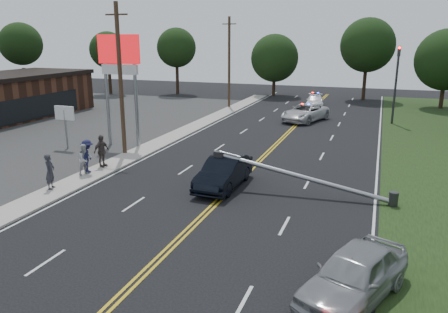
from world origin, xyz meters
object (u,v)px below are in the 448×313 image
at_px(emergency_b, 315,101).
at_px(bystander_a, 50,172).
at_px(crashed_sedan, 224,172).
at_px(emergency_a, 305,113).
at_px(utility_pole_mid, 120,80).
at_px(waiting_sedan, 354,275).
at_px(pylon_sign, 119,64).
at_px(bystander_b, 85,159).
at_px(small_sign, 65,117).
at_px(traffic_signal, 396,78).
at_px(utility_pole_far, 229,62).
at_px(bystander_c, 88,156).
at_px(fallen_streetlight, 311,179).
at_px(bystander_d, 101,151).

xyz_separation_m(emergency_b, bystander_a, (-8.79, -33.48, 0.37)).
relative_size(crashed_sedan, emergency_a, 0.85).
xyz_separation_m(utility_pole_mid, waiting_sedan, (16.01, -12.59, -4.27)).
bearing_deg(emergency_a, crashed_sedan, -73.60).
xyz_separation_m(pylon_sign, bystander_b, (1.88, -7.05, -4.98)).
bearing_deg(emergency_a, emergency_b, 111.33).
height_order(emergency_a, bystander_b, bystander_b).
relative_size(small_sign, waiting_sedan, 0.65).
distance_m(traffic_signal, utility_pole_far, 17.97).
distance_m(utility_pole_far, bystander_b, 27.36).
height_order(bystander_a, bystander_c, bystander_c).
bearing_deg(fallen_streetlight, traffic_signal, 79.41).
bearing_deg(bystander_a, crashed_sedan, -83.64).
relative_size(small_sign, crashed_sedan, 0.63).
bearing_deg(utility_pole_far, crashed_sedan, -71.51).
bearing_deg(utility_pole_mid, fallen_streetlight, -16.64).
bearing_deg(utility_pole_mid, bystander_a, -86.97).
distance_m(traffic_signal, bystander_c, 28.55).
height_order(emergency_a, bystander_c, bystander_c).
xyz_separation_m(pylon_sign, emergency_a, (10.91, 14.56, -5.19)).
bearing_deg(crashed_sedan, utility_pole_far, 109.56).
relative_size(bystander_a, bystander_d, 0.94).
xyz_separation_m(small_sign, bystander_a, (5.21, -7.74, -1.28)).
distance_m(utility_pole_mid, emergency_a, 19.62).
xyz_separation_m(utility_pole_far, waiting_sedan, (16.01, -34.59, -4.27)).
distance_m(small_sign, utility_pole_far, 22.68).
height_order(traffic_signal, waiting_sedan, traffic_signal).
xyz_separation_m(pylon_sign, waiting_sedan, (17.31, -14.59, -5.18)).
xyz_separation_m(fallen_streetlight, crashed_sedan, (-4.65, -0.13, -0.10)).
distance_m(traffic_signal, utility_pole_mid, 25.12).
xyz_separation_m(waiting_sedan, emergency_b, (-6.81, 38.34, -0.14)).
bearing_deg(utility_pole_mid, utility_pole_far, 90.00).
xyz_separation_m(traffic_signal, bystander_a, (-17.09, -25.73, -3.16)).
xyz_separation_m(utility_pole_mid, utility_pole_far, (0.00, 22.00, 0.00)).
height_order(bystander_b, bystander_d, bystander_d).
bearing_deg(emergency_b, traffic_signal, -50.25).
bearing_deg(waiting_sedan, utility_pole_mid, 164.16).
xyz_separation_m(crashed_sedan, bystander_d, (-8.20, 0.74, 0.29)).
bearing_deg(bystander_b, crashed_sedan, -67.53).
height_order(fallen_streetlight, bystander_b, bystander_b).
relative_size(pylon_sign, small_sign, 2.58).
distance_m(fallen_streetlight, bystander_b, 12.85).
relative_size(small_sign, bystander_b, 1.73).
xyz_separation_m(emergency_b, bystander_d, (-8.66, -29.14, 0.43)).
height_order(traffic_signal, bystander_d, traffic_signal).
distance_m(utility_pole_far, emergency_b, 10.87).
distance_m(pylon_sign, fallen_streetlight, 16.66).
bearing_deg(traffic_signal, emergency_b, 136.96).
bearing_deg(pylon_sign, bystander_c, -74.78).
xyz_separation_m(emergency_a, bystander_b, (-9.03, -21.61, 0.21)).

